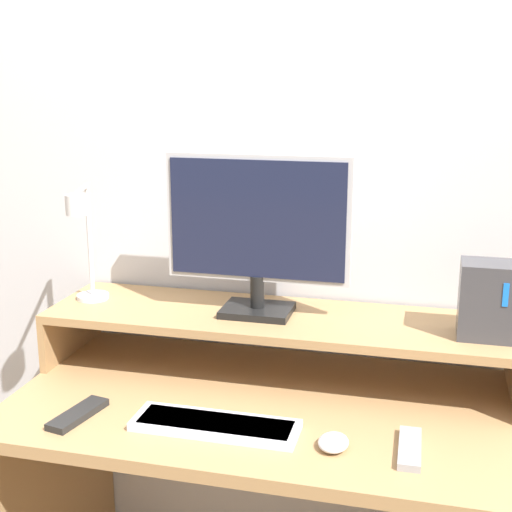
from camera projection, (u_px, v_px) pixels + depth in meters
The scene contains 10 objects.
wall_back at pixel (294, 165), 1.90m from camera, with size 6.00×0.05×2.50m.
desk at pixel (261, 481), 1.74m from camera, with size 1.18×0.66×0.74m.
monitor_shelf at pixel (277, 324), 1.82m from camera, with size 1.18×0.32×0.16m.
monitor at pixel (257, 229), 1.77m from camera, with size 0.47×0.14×0.41m.
desk_lamp at pixel (84, 239), 1.82m from camera, with size 0.11×0.20×0.32m.
router_dock at pixel (487, 300), 1.64m from camera, with size 0.13×0.11×0.18m.
keyboard at pixel (215, 425), 1.55m from camera, with size 0.37×0.11×0.02m.
mouse at pixel (333, 442), 1.47m from camera, with size 0.06×0.08×0.03m.
remote_control at pixel (78, 414), 1.60m from camera, with size 0.08×0.17×0.02m.
remote_secondary at pixel (410, 448), 1.46m from camera, with size 0.05×0.16×0.02m.
Camera 1 is at (0.37, -1.18, 1.49)m, focal length 50.00 mm.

